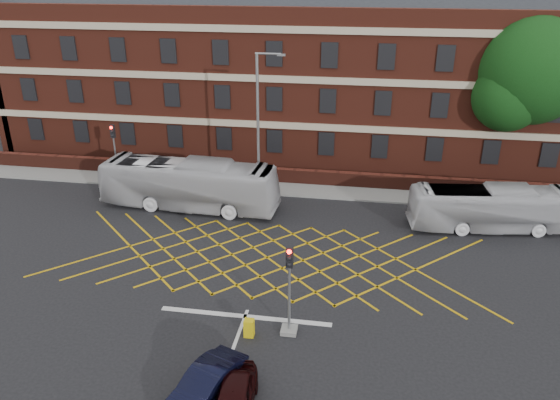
% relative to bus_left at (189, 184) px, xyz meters
% --- Properties ---
extents(ground, '(120.00, 120.00, 0.00)m').
position_rel_bus_left_xyz_m(ground, '(6.24, -7.75, -1.63)').
color(ground, black).
rests_on(ground, ground).
extents(victorian_building, '(51.00, 12.17, 20.40)m').
position_rel_bus_left_xyz_m(victorian_building, '(6.48, 14.25, 6.21)').
color(victorian_building, '#5C2317').
rests_on(victorian_building, ground).
extents(boundary_wall, '(56.00, 0.50, 1.10)m').
position_rel_bus_left_xyz_m(boundary_wall, '(6.24, 5.25, -1.08)').
color(boundary_wall, '#481B13').
rests_on(boundary_wall, ground).
extents(far_pavement, '(60.00, 3.00, 0.12)m').
position_rel_bus_left_xyz_m(far_pavement, '(6.24, 4.25, -1.57)').
color(far_pavement, slate).
rests_on(far_pavement, ground).
extents(box_junction_hatching, '(8.22, 8.22, 0.02)m').
position_rel_bus_left_xyz_m(box_junction_hatching, '(6.24, -5.75, -1.62)').
color(box_junction_hatching, '#CC990C').
rests_on(box_junction_hatching, ground).
extents(stop_line, '(8.00, 0.30, 0.02)m').
position_rel_bus_left_xyz_m(stop_line, '(6.24, -11.25, -1.62)').
color(stop_line, silver).
rests_on(stop_line, ground).
extents(bus_left, '(11.82, 3.43, 3.25)m').
position_rel_bus_left_xyz_m(bus_left, '(0.00, 0.00, 0.00)').
color(bus_left, '#BDBDC1').
rests_on(bus_left, ground).
extents(bus_right, '(9.96, 3.46, 2.72)m').
position_rel_bus_left_xyz_m(bus_right, '(18.91, -0.06, -0.27)').
color(bus_right, silver).
rests_on(bus_right, ground).
extents(car_navy, '(2.63, 4.14, 1.29)m').
position_rel_bus_left_xyz_m(car_navy, '(5.94, -16.48, -0.98)').
color(car_navy, black).
rests_on(car_navy, ground).
extents(car_maroon, '(1.79, 3.77, 1.24)m').
position_rel_bus_left_xyz_m(car_maroon, '(7.14, -16.95, -1.00)').
color(car_maroon, black).
rests_on(car_maroon, ground).
extents(deciduous_tree, '(7.69, 7.50, 11.78)m').
position_rel_bus_left_xyz_m(deciduous_tree, '(22.13, 8.81, 5.87)').
color(deciduous_tree, black).
rests_on(deciduous_tree, ground).
extents(traffic_light_near, '(0.70, 0.70, 4.27)m').
position_rel_bus_left_xyz_m(traffic_light_near, '(8.40, -12.05, 0.14)').
color(traffic_light_near, slate).
rests_on(traffic_light_near, ground).
extents(traffic_light_far, '(0.70, 0.70, 4.27)m').
position_rel_bus_left_xyz_m(traffic_light_far, '(-6.72, 3.63, 0.14)').
color(traffic_light_far, slate).
rests_on(traffic_light_far, ground).
extents(street_lamp, '(2.25, 1.00, 9.91)m').
position_rel_bus_left_xyz_m(street_lamp, '(4.40, 1.52, 1.87)').
color(street_lamp, slate).
rests_on(street_lamp, ground).
extents(direction_signs, '(1.10, 0.16, 2.20)m').
position_rel_bus_left_xyz_m(direction_signs, '(-5.67, 3.28, -0.25)').
color(direction_signs, gray).
rests_on(direction_signs, ground).
extents(utility_cabinet, '(0.42, 0.37, 0.83)m').
position_rel_bus_left_xyz_m(utility_cabinet, '(6.72, -12.59, -1.21)').
color(utility_cabinet, gold).
rests_on(utility_cabinet, ground).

